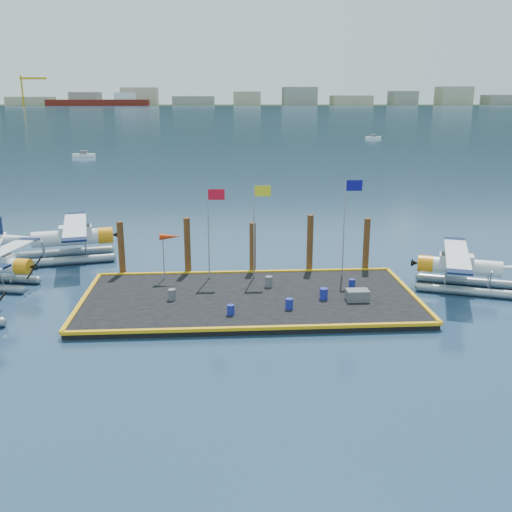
{
  "coord_description": "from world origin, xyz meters",
  "views": [
    {
      "loc": [
        -1.74,
        -32.75,
        12.1
      ],
      "look_at": [
        0.51,
        2.0,
        2.38
      ],
      "focal_mm": 40.0,
      "sensor_mm": 36.0,
      "label": 1
    }
  ],
  "objects_px": {
    "drum_5": "(269,282)",
    "drum_3": "(231,310)",
    "drum_0": "(172,295)",
    "flagpole_yellow": "(257,217)",
    "flagpole_red": "(211,220)",
    "piling_3": "(310,245)",
    "piling_0": "(121,250)",
    "seaplane_c": "(70,240)",
    "crate": "(357,295)",
    "piling_2": "(253,250)",
    "drum_4": "(352,284)",
    "windsock": "(170,238)",
    "piling_1": "(187,248)",
    "drum_1": "(289,304)",
    "flagpole_blue": "(347,214)",
    "seaplane_d": "(462,269)",
    "drum_2": "(324,294)",
    "piling_4": "(366,246)"
  },
  "relations": [
    {
      "from": "crate",
      "to": "flagpole_yellow",
      "type": "relative_size",
      "value": 0.21
    },
    {
      "from": "drum_5",
      "to": "piling_1",
      "type": "height_order",
      "value": "piling_1"
    },
    {
      "from": "seaplane_c",
      "to": "drum_3",
      "type": "distance_m",
      "value": 17.78
    },
    {
      "from": "windsock",
      "to": "seaplane_d",
      "type": "bearing_deg",
      "value": -6.94
    },
    {
      "from": "drum_5",
      "to": "drum_3",
      "type": "bearing_deg",
      "value": -118.2
    },
    {
      "from": "seaplane_c",
      "to": "drum_3",
      "type": "bearing_deg",
      "value": 29.43
    },
    {
      "from": "drum_4",
      "to": "crate",
      "type": "height_order",
      "value": "crate"
    },
    {
      "from": "drum_4",
      "to": "crate",
      "type": "xyz_separation_m",
      "value": [
        -0.2,
        -2.29,
        0.04
      ]
    },
    {
      "from": "seaplane_c",
      "to": "crate",
      "type": "xyz_separation_m",
      "value": [
        19.51,
        -11.33,
        -0.89
      ]
    },
    {
      "from": "flagpole_blue",
      "to": "piling_1",
      "type": "distance_m",
      "value": 11.12
    },
    {
      "from": "piling_0",
      "to": "piling_3",
      "type": "xyz_separation_m",
      "value": [
        13.0,
        0.0,
        0.15
      ]
    },
    {
      "from": "flagpole_yellow",
      "to": "piling_2",
      "type": "distance_m",
      "value": 3.07
    },
    {
      "from": "flagpole_red",
      "to": "piling_2",
      "type": "relative_size",
      "value": 1.58
    },
    {
      "from": "seaplane_c",
      "to": "crate",
      "type": "distance_m",
      "value": 22.58
    },
    {
      "from": "windsock",
      "to": "piling_1",
      "type": "height_order",
      "value": "piling_1"
    },
    {
      "from": "drum_5",
      "to": "flagpole_yellow",
      "type": "bearing_deg",
      "value": 106.73
    },
    {
      "from": "drum_5",
      "to": "crate",
      "type": "bearing_deg",
      "value": -29.88
    },
    {
      "from": "drum_4",
      "to": "piling_0",
      "type": "bearing_deg",
      "value": 164.26
    },
    {
      "from": "drum_2",
      "to": "windsock",
      "type": "bearing_deg",
      "value": 153.95
    },
    {
      "from": "drum_1",
      "to": "piling_4",
      "type": "distance_m",
      "value": 10.08
    },
    {
      "from": "flagpole_red",
      "to": "piling_3",
      "type": "height_order",
      "value": "flagpole_red"
    },
    {
      "from": "flagpole_blue",
      "to": "piling_3",
      "type": "relative_size",
      "value": 1.51
    },
    {
      "from": "piling_3",
      "to": "flagpole_blue",
      "type": "bearing_deg",
      "value": -36.07
    },
    {
      "from": "drum_1",
      "to": "drum_0",
      "type": "bearing_deg",
      "value": 163.64
    },
    {
      "from": "piling_0",
      "to": "piling_4",
      "type": "height_order",
      "value": "same"
    },
    {
      "from": "flagpole_yellow",
      "to": "piling_3",
      "type": "height_order",
      "value": "flagpole_yellow"
    },
    {
      "from": "drum_5",
      "to": "piling_2",
      "type": "distance_m",
      "value": 3.9
    },
    {
      "from": "drum_0",
      "to": "flagpole_yellow",
      "type": "bearing_deg",
      "value": 37.27
    },
    {
      "from": "drum_5",
      "to": "piling_2",
      "type": "relative_size",
      "value": 0.18
    },
    {
      "from": "drum_1",
      "to": "drum_3",
      "type": "distance_m",
      "value": 3.42
    },
    {
      "from": "crate",
      "to": "drum_0",
      "type": "bearing_deg",
      "value": 175.68
    },
    {
      "from": "piling_3",
      "to": "drum_1",
      "type": "bearing_deg",
      "value": -107.06
    },
    {
      "from": "piling_1",
      "to": "drum_1",
      "type": "bearing_deg",
      "value": -51.47
    },
    {
      "from": "flagpole_yellow",
      "to": "piling_3",
      "type": "bearing_deg",
      "value": 22.85
    },
    {
      "from": "drum_3",
      "to": "flagpole_red",
      "type": "xyz_separation_m",
      "value": [
        -1.07,
        6.76,
        3.71
      ]
    },
    {
      "from": "seaplane_c",
      "to": "windsock",
      "type": "distance_m",
      "value": 10.46
    },
    {
      "from": "drum_1",
      "to": "piling_1",
      "type": "distance_m",
      "value": 9.95
    },
    {
      "from": "drum_2",
      "to": "drum_3",
      "type": "relative_size",
      "value": 1.18
    },
    {
      "from": "seaplane_d",
      "to": "flagpole_yellow",
      "type": "bearing_deg",
      "value": 100.43
    },
    {
      "from": "flagpole_red",
      "to": "piling_3",
      "type": "xyz_separation_m",
      "value": [
        6.79,
        1.6,
        -2.25
      ]
    },
    {
      "from": "drum_4",
      "to": "piling_1",
      "type": "relative_size",
      "value": 0.14
    },
    {
      "from": "flagpole_yellow",
      "to": "piling_0",
      "type": "bearing_deg",
      "value": 170.14
    },
    {
      "from": "seaplane_d",
      "to": "flagpole_red",
      "type": "distance_m",
      "value": 16.53
    },
    {
      "from": "drum_3",
      "to": "windsock",
      "type": "xyz_separation_m",
      "value": [
        -3.8,
        6.76,
        2.54
      ]
    },
    {
      "from": "seaplane_d",
      "to": "piling_0",
      "type": "bearing_deg",
      "value": 100.46
    },
    {
      "from": "drum_4",
      "to": "piling_1",
      "type": "xyz_separation_m",
      "value": [
        -10.57,
        4.25,
        1.41
      ]
    },
    {
      "from": "drum_4",
      "to": "flagpole_yellow",
      "type": "xyz_separation_m",
      "value": [
        -5.87,
        2.65,
        3.82
      ]
    },
    {
      "from": "drum_0",
      "to": "drum_3",
      "type": "xyz_separation_m",
      "value": [
        3.46,
        -2.66,
        -0.04
      ]
    },
    {
      "from": "flagpole_red",
      "to": "windsock",
      "type": "xyz_separation_m",
      "value": [
        -2.73,
        0.0,
        -1.17
      ]
    },
    {
      "from": "drum_3",
      "to": "drum_5",
      "type": "relative_size",
      "value": 0.85
    }
  ]
}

